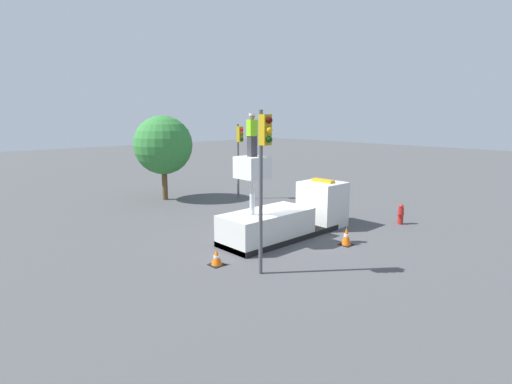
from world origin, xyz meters
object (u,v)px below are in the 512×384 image
Objects in this scene: fire_hydrant at (401,214)px; traffic_cone_curbside at (346,237)px; tree_left_bg at (163,145)px; worker at (252,135)px; traffic_light_pole at (264,161)px; traffic_cone_rear at (217,258)px; bucket_truck at (288,217)px; traffic_light_across at (239,146)px.

fire_hydrant is 1.32× the size of traffic_cone_curbside.
fire_hydrant is 15.16m from tree_left_bg.
worker is 0.31× the size of traffic_light_pole.
traffic_cone_rear is at bearing 160.91° from traffic_cone_curbside.
worker is 0.32× the size of tree_left_bg.
tree_left_bg is (4.09, 13.69, -0.40)m from traffic_light_pole.
bucket_truck is 8.77× the size of traffic_cone_curbside.
traffic_cone_rear is 13.19m from tree_left_bg.
traffic_cone_curbside is (4.89, -0.09, -3.64)m from traffic_light_pole.
worker is 5.94m from traffic_cone_curbside.
worker is at bearing 180.00° from bucket_truck.
traffic_light_pole is 9.35× the size of traffic_cone_rear.
traffic_cone_curbside is at bearing -105.58° from traffic_light_across.
traffic_light_across is (3.71, 7.80, 2.62)m from bucket_truck.
traffic_cone_rear is 5.86m from traffic_cone_curbside.
traffic_light_across is 12.47m from traffic_cone_rear.
traffic_light_across reaches higher than traffic_cone_rear.
traffic_cone_curbside is (5.54, -1.92, 0.09)m from traffic_cone_rear.
worker is 0.35× the size of traffic_light_across.
tree_left_bg is at bearing 68.20° from traffic_cone_rear.
traffic_light_pole is (-4.10, -2.60, 3.11)m from bucket_truck.
traffic_cone_rear is at bearing -170.82° from bucket_truck.
worker is at bearing 17.08° from traffic_cone_rear.
traffic_light_across is 8.16× the size of traffic_cone_rear.
traffic_light_pole reaches higher than worker.
tree_left_bg reaches higher than traffic_cone_rear.
traffic_light_across is 4.74× the size of fire_hydrant.
traffic_light_pole reaches higher than bucket_truck.
worker reaches higher than traffic_light_across.
traffic_cone_rear is at bearing -111.80° from tree_left_bg.
bucket_truck is at bearing 155.46° from fire_hydrant.
bucket_truck is 11.46× the size of traffic_cone_rear.
worker is 2.20× the size of traffic_cone_curbside.
tree_left_bg is (4.74, 11.85, 3.33)m from traffic_cone_rear.
bucket_truck is 4.43m from worker.
traffic_cone_rear is (-10.46, 1.84, -0.23)m from fire_hydrant.
tree_left_bg reaches higher than fire_hydrant.
traffic_light_across is at bearing 64.55° from bucket_truck.
fire_hydrant is at bearing -67.33° from tree_left_bg.
traffic_light_pole is at bearing -126.93° from traffic_light_across.
traffic_light_across is 11.01m from fire_hydrant.
traffic_light_across is at bearing -41.44° from tree_left_bg.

